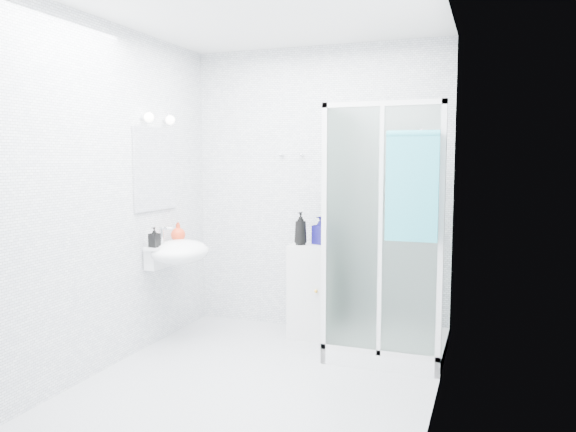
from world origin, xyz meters
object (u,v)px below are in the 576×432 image
at_px(shower_enclosure, 378,300).
at_px(shampoo_bottle_b, 320,230).
at_px(wall_basin, 178,252).
at_px(hand_towel, 412,184).
at_px(soap_dispenser_orange, 178,232).
at_px(shampoo_bottle_a, 301,228).
at_px(soap_dispenser_black, 154,237).
at_px(storage_cabinet, 310,290).

bearing_deg(shower_enclosure, shampoo_bottle_b, 151.17).
relative_size(wall_basin, shampoo_bottle_b, 2.26).
bearing_deg(hand_towel, wall_basin, 177.52).
distance_m(shower_enclosure, soap_dispenser_orange, 1.83).
distance_m(hand_towel, shampoo_bottle_b, 1.23).
height_order(shower_enclosure, shampoo_bottle_a, shower_enclosure).
distance_m(shampoo_bottle_b, soap_dispenser_black, 1.43).
relative_size(shampoo_bottle_b, soap_dispenser_orange, 1.50).
height_order(shampoo_bottle_a, shampoo_bottle_b, shampoo_bottle_a).
relative_size(storage_cabinet, shampoo_bottle_b, 3.36).
height_order(shower_enclosure, storage_cabinet, shower_enclosure).
bearing_deg(shampoo_bottle_b, wall_basin, -149.20).
height_order(shampoo_bottle_b, soap_dispenser_black, shampoo_bottle_b).
height_order(wall_basin, hand_towel, hand_towel).
bearing_deg(wall_basin, storage_cabinet, 30.42).
bearing_deg(shampoo_bottle_b, hand_towel, -39.04).
bearing_deg(shampoo_bottle_b, soap_dispenser_black, -144.72).
bearing_deg(soap_dispenser_orange, shower_enclosure, 4.57).
bearing_deg(soap_dispenser_black, shower_enclosure, 16.09).
distance_m(wall_basin, shampoo_bottle_a, 1.08).
xyz_separation_m(shower_enclosure, soap_dispenser_black, (-1.75, -0.51, 0.50)).
bearing_deg(wall_basin, soap_dispenser_orange, 118.91).
distance_m(shampoo_bottle_a, soap_dispenser_orange, 1.08).
bearing_deg(shower_enclosure, soap_dispenser_orange, -175.43).
bearing_deg(shampoo_bottle_b, shower_enclosure, -28.83).
height_order(storage_cabinet, hand_towel, hand_towel).
distance_m(storage_cabinet, shampoo_bottle_a, 0.57).
height_order(shower_enclosure, wall_basin, shower_enclosure).
bearing_deg(storage_cabinet, wall_basin, -152.15).
xyz_separation_m(shampoo_bottle_b, soap_dispenser_orange, (-1.17, -0.46, -0.01)).
xyz_separation_m(storage_cabinet, hand_towel, (0.97, -0.67, 0.99)).
relative_size(hand_towel, soap_dispenser_black, 4.74).
relative_size(shower_enclosure, soap_dispenser_orange, 12.13).
bearing_deg(hand_towel, shower_enclosure, 127.41).
bearing_deg(shower_enclosure, storage_cabinet, 157.79).
distance_m(shower_enclosure, soap_dispenser_black, 1.89).
relative_size(shower_enclosure, soap_dispenser_black, 12.07).
height_order(wall_basin, soap_dispenser_black, soap_dispenser_black).
bearing_deg(shower_enclosure, wall_basin, -169.19).
distance_m(shampoo_bottle_a, shampoo_bottle_b, 0.18).
bearing_deg(storage_cabinet, soap_dispenser_orange, -162.07).
bearing_deg(shampoo_bottle_a, soap_dispenser_orange, -160.37).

